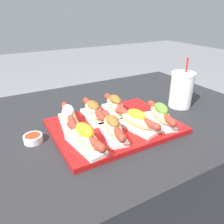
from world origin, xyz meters
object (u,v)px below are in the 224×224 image
at_px(hot_dog_4, 69,116).
at_px(hot_dog_5, 93,110).
at_px(serving_tray, 115,126).
at_px(hot_dog_0, 85,137).
at_px(hot_dog_1, 113,127).
at_px(hot_dog_3, 161,114).
at_px(drink_cup, 181,90).
at_px(hot_dog_2, 136,120).
at_px(hot_dog_6, 115,105).
at_px(sauce_bowl, 33,138).

height_order(hot_dog_4, hot_dog_5, hot_dog_4).
xyz_separation_m(serving_tray, hot_dog_0, (-0.15, -0.08, 0.04)).
height_order(hot_dog_1, hot_dog_5, hot_dog_1).
bearing_deg(hot_dog_3, drink_cup, 27.24).
relative_size(hot_dog_0, hot_dog_1, 1.01).
height_order(hot_dog_0, hot_dog_2, hot_dog_0).
xyz_separation_m(hot_dog_0, hot_dog_6, (0.20, 0.16, -0.00)).
relative_size(sauce_bowl, drink_cup, 0.29).
bearing_deg(hot_dog_1, drink_cup, 13.98).
xyz_separation_m(serving_tray, hot_dog_3, (0.15, -0.07, 0.04)).
xyz_separation_m(serving_tray, hot_dog_2, (0.05, -0.07, 0.04)).
xyz_separation_m(hot_dog_4, hot_dog_6, (0.19, 0.00, 0.00)).
relative_size(hot_dog_0, hot_dog_4, 1.00).
bearing_deg(hot_dog_3, hot_dog_2, 176.17).
relative_size(hot_dog_2, hot_dog_5, 0.98).
distance_m(hot_dog_1, hot_dog_5, 0.15).
height_order(hot_dog_3, hot_dog_6, hot_dog_3).
bearing_deg(hot_dog_2, sauce_bowl, 160.11).
bearing_deg(hot_dog_2, drink_cup, 17.88).
xyz_separation_m(hot_dog_3, hot_dog_6, (-0.10, 0.15, -0.00)).
distance_m(hot_dog_1, drink_cup, 0.42).
distance_m(hot_dog_0, hot_dog_6, 0.26).
xyz_separation_m(hot_dog_4, drink_cup, (0.50, -0.05, 0.03)).
height_order(hot_dog_2, drink_cup, drink_cup).
distance_m(hot_dog_3, hot_dog_4, 0.33).
distance_m(hot_dog_2, sauce_bowl, 0.35).
bearing_deg(hot_dog_2, hot_dog_3, -3.83).
bearing_deg(hot_dog_0, hot_dog_6, 39.30).
height_order(hot_dog_1, sauce_bowl, hot_dog_1).
relative_size(serving_tray, hot_dog_1, 2.24).
xyz_separation_m(hot_dog_3, drink_cup, (0.21, 0.11, 0.03)).
xyz_separation_m(hot_dog_2, hot_dog_5, (-0.10, 0.15, -0.00)).
height_order(hot_dog_5, sauce_bowl, hot_dog_5).
bearing_deg(sauce_bowl, hot_dog_6, 4.73).
bearing_deg(serving_tray, hot_dog_0, -150.98).
distance_m(hot_dog_3, hot_dog_6, 0.18).
bearing_deg(hot_dog_5, hot_dog_2, -56.76).
relative_size(serving_tray, sauce_bowl, 7.17).
height_order(hot_dog_0, hot_dog_5, hot_dog_0).
xyz_separation_m(hot_dog_1, hot_dog_2, (0.09, 0.00, 0.00)).
bearing_deg(hot_dog_5, drink_cup, -6.56).
bearing_deg(hot_dog_4, hot_dog_6, 0.36).
xyz_separation_m(serving_tray, drink_cup, (0.36, 0.03, 0.07)).
bearing_deg(hot_dog_6, hot_dog_1, -122.76).
distance_m(hot_dog_2, hot_dog_3, 0.10).
bearing_deg(hot_dog_4, drink_cup, -5.16).
bearing_deg(hot_dog_0, hot_dog_2, 4.82).
xyz_separation_m(hot_dog_0, hot_dog_2, (0.20, 0.02, -0.00)).
relative_size(serving_tray, drink_cup, 2.05).
bearing_deg(hot_dog_2, hot_dog_1, -179.55).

